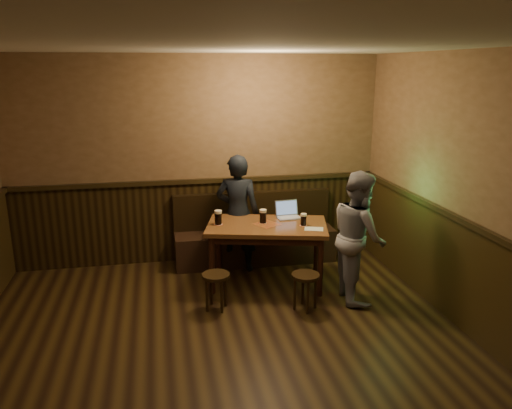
{
  "coord_description": "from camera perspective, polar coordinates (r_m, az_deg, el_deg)",
  "views": [
    {
      "loc": [
        -0.54,
        -3.68,
        2.63
      ],
      "look_at": [
        0.58,
        1.88,
        1.06
      ],
      "focal_mm": 35.0,
      "sensor_mm": 36.0,
      "label": 1
    }
  ],
  "objects": [
    {
      "name": "laptop",
      "position": [
        6.37,
        3.66,
        -1.0
      ],
      "size": [
        0.31,
        0.26,
        0.21
      ],
      "rotation": [
        0.0,
        0.0,
        0.08
      ],
      "color": "silver",
      "rests_on": "pub_table"
    },
    {
      "name": "room",
      "position": [
        4.19,
        -3.27,
        -4.54
      ],
      "size": [
        5.04,
        6.04,
        2.84
      ],
      "color": "black",
      "rests_on": "ground"
    },
    {
      "name": "person_suit",
      "position": [
        6.53,
        -2.1,
        -1.0
      ],
      "size": [
        0.66,
        0.53,
        1.56
      ],
      "primitive_type": "imported",
      "rotation": [
        0.0,
        0.0,
        2.83
      ],
      "color": "black",
      "rests_on": "ground"
    },
    {
      "name": "pint_mid",
      "position": [
        6.11,
        0.8,
        -1.36
      ],
      "size": [
        0.11,
        0.11,
        0.17
      ],
      "color": "#AF3715",
      "rests_on": "pub_table"
    },
    {
      "name": "menu",
      "position": [
        5.95,
        6.63,
        -2.79
      ],
      "size": [
        0.26,
        0.21,
        0.0
      ],
      "primitive_type": "cube",
      "rotation": [
        0.0,
        0.0,
        -0.32
      ],
      "color": "silver",
      "rests_on": "pub_table"
    },
    {
      "name": "pint_right",
      "position": [
        6.05,
        5.45,
        -1.72
      ],
      "size": [
        0.1,
        0.1,
        0.15
      ],
      "color": "#AF3715",
      "rests_on": "pub_table"
    },
    {
      "name": "stool_right",
      "position": [
        5.62,
        5.68,
        -8.72
      ],
      "size": [
        0.33,
        0.33,
        0.42
      ],
      "rotation": [
        0.0,
        0.0,
        -0.05
      ],
      "color": "black",
      "rests_on": "ground"
    },
    {
      "name": "person_grey",
      "position": [
        5.84,
        11.65,
        -3.55
      ],
      "size": [
        0.63,
        0.78,
        1.52
      ],
      "primitive_type": "imported",
      "rotation": [
        0.0,
        0.0,
        1.49
      ],
      "color": "gray",
      "rests_on": "ground"
    },
    {
      "name": "bench",
      "position": [
        6.95,
        -0.15,
        -4.01
      ],
      "size": [
        2.2,
        0.5,
        0.95
      ],
      "color": "black",
      "rests_on": "ground"
    },
    {
      "name": "stool_left",
      "position": [
        5.61,
        -4.6,
        -8.71
      ],
      "size": [
        0.41,
        0.41,
        0.42
      ],
      "rotation": [
        0.0,
        0.0,
        0.4
      ],
      "color": "black",
      "rests_on": "ground"
    },
    {
      "name": "pint_left",
      "position": [
        6.07,
        -4.34,
        -1.48
      ],
      "size": [
        0.12,
        0.12,
        0.18
      ],
      "color": "#AF3715",
      "rests_on": "pub_table"
    },
    {
      "name": "pub_table",
      "position": [
        6.13,
        1.25,
        -3.18
      ],
      "size": [
        1.61,
        1.16,
        0.78
      ],
      "rotation": [
        0.0,
        0.0,
        -0.25
      ],
      "color": "brown",
      "rests_on": "ground"
    }
  ]
}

